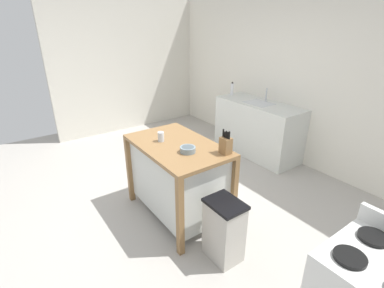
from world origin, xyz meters
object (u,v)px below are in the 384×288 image
object	(u,v)px
bowl_ceramic_wide	(188,149)
drinking_cup	(161,137)
kitchen_island	(178,176)
bottle_hand_soap	(232,89)
trash_bin	(224,230)
sink_faucet	(266,95)
knife_block	(226,145)

from	to	relation	value
bowl_ceramic_wide	drinking_cup	distance (m)	0.42
kitchen_island	drinking_cup	distance (m)	0.49
bottle_hand_soap	kitchen_island	bearing A→B (deg)	-56.96
trash_bin	sink_faucet	size ratio (longest dim) A/B	2.86
trash_bin	bowl_ceramic_wide	bearing A→B (deg)	179.40
kitchen_island	bottle_hand_soap	size ratio (longest dim) A/B	5.29
bowl_ceramic_wide	bottle_hand_soap	bearing A→B (deg)	127.25
drinking_cup	trash_bin	xyz separation A→B (m)	(1.01, 0.07, -0.63)
sink_faucet	drinking_cup	bearing A→B (deg)	-78.25
trash_bin	sink_faucet	distance (m)	2.72
bowl_ceramic_wide	trash_bin	distance (m)	0.86
kitchen_island	trash_bin	distance (m)	0.86
bowl_ceramic_wide	sink_faucet	xyz separation A→B (m)	(-0.87, 2.17, 0.08)
sink_faucet	kitchen_island	bearing A→B (deg)	-73.46
knife_block	drinking_cup	bearing A→B (deg)	-150.08
bottle_hand_soap	bowl_ceramic_wide	bearing A→B (deg)	-52.75
knife_block	bowl_ceramic_wide	xyz separation A→B (m)	(-0.24, -0.29, -0.06)
knife_block	bowl_ceramic_wide	world-z (taller)	knife_block
trash_bin	sink_faucet	bearing A→B (deg)	124.19
kitchen_island	knife_block	xyz separation A→B (m)	(0.48, 0.27, 0.49)
bowl_ceramic_wide	sink_faucet	size ratio (longest dim) A/B	0.72
bowl_ceramic_wide	drinking_cup	size ratio (longest dim) A/B	1.47
kitchen_island	knife_block	world-z (taller)	knife_block
kitchen_island	drinking_cup	bearing A→B (deg)	-149.19
drinking_cup	sink_faucet	bearing A→B (deg)	101.75
trash_bin	drinking_cup	bearing A→B (deg)	-175.81
kitchen_island	knife_block	distance (m)	0.74
bowl_ceramic_wide	kitchen_island	bearing A→B (deg)	174.93
trash_bin	bottle_hand_soap	size ratio (longest dim) A/B	2.78
kitchen_island	sink_faucet	xyz separation A→B (m)	(-0.64, 2.15, 0.50)
sink_faucet	bottle_hand_soap	distance (m)	0.68
kitchen_island	sink_faucet	bearing A→B (deg)	106.54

